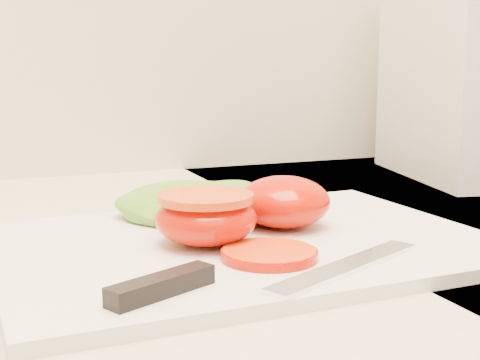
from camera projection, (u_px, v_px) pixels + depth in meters
name	position (u px, v px, depth m)	size (l,w,h in m)	color
cutting_board	(245.00, 244.00, 0.53)	(0.38, 0.27, 0.01)	silver
tomato_half_dome	(284.00, 202.00, 0.56)	(0.08, 0.08, 0.04)	#C31402
tomato_half_cut	(206.00, 217.00, 0.51)	(0.08, 0.08, 0.04)	#C31402
tomato_slice_0	(269.00, 254.00, 0.47)	(0.07, 0.07, 0.01)	#CB560E
lettuce_leaf_0	(192.00, 205.00, 0.59)	(0.14, 0.09, 0.03)	#5CA72C
lettuce_leaf_1	(239.00, 200.00, 0.61)	(0.11, 0.08, 0.02)	#5CA72C
knife	(240.00, 277.00, 0.42)	(0.24, 0.08, 0.01)	silver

